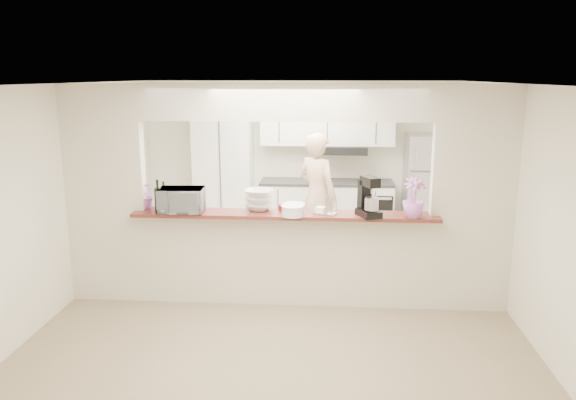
# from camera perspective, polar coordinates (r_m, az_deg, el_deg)

# --- Properties ---
(floor) EXTENTS (6.00, 6.00, 0.00)m
(floor) POSITION_cam_1_polar(r_m,az_deg,el_deg) (6.64, -0.30, -10.37)
(floor) COLOR gray
(floor) RESTS_ON ground
(tile_overlay) EXTENTS (5.00, 2.90, 0.01)m
(tile_overlay) POSITION_cam_1_polar(r_m,az_deg,el_deg) (8.08, 0.57, -6.06)
(tile_overlay) COLOR beige
(tile_overlay) RESTS_ON floor
(partition) EXTENTS (5.00, 0.15, 2.50)m
(partition) POSITION_cam_1_polar(r_m,az_deg,el_deg) (6.21, -0.32, 2.32)
(partition) COLOR beige
(partition) RESTS_ON floor
(bar_counter) EXTENTS (3.40, 0.38, 1.09)m
(bar_counter) POSITION_cam_1_polar(r_m,az_deg,el_deg) (6.43, -0.31, -5.66)
(bar_counter) COLOR beige
(bar_counter) RESTS_ON floor
(kitchen_cabinets) EXTENTS (3.15, 0.62, 2.25)m
(kitchen_cabinets) POSITION_cam_1_polar(r_m,az_deg,el_deg) (8.99, -0.12, 2.24)
(kitchen_cabinets) COLOR silver
(kitchen_cabinets) RESTS_ON floor
(refrigerator) EXTENTS (0.75, 0.70, 1.70)m
(refrigerator) POSITION_cam_1_polar(r_m,az_deg,el_deg) (9.05, 14.11, 1.13)
(refrigerator) COLOR silver
(refrigerator) RESTS_ON floor
(flower_left) EXTENTS (0.34, 0.32, 0.31)m
(flower_left) POSITION_cam_1_polar(r_m,az_deg,el_deg) (6.62, -14.22, 0.50)
(flower_left) COLOR #ED7DCE
(flower_left) RESTS_ON bar_counter
(wine_bottle_a) EXTENTS (0.06, 0.06, 0.31)m
(wine_bottle_a) POSITION_cam_1_polar(r_m,az_deg,el_deg) (6.59, -12.50, 0.22)
(wine_bottle_a) COLOR black
(wine_bottle_a) RESTS_ON bar_counter
(wine_bottle_b) EXTENTS (0.08, 0.08, 0.38)m
(wine_bottle_b) POSITION_cam_1_polar(r_m,az_deg,el_deg) (6.38, -13.07, 0.02)
(wine_bottle_b) COLOR black
(wine_bottle_b) RESTS_ON bar_counter
(toaster_oven) EXTENTS (0.51, 0.36, 0.27)m
(toaster_oven) POSITION_cam_1_polar(r_m,az_deg,el_deg) (6.36, -10.78, -0.01)
(toaster_oven) COLOR #9D9CA1
(toaster_oven) RESTS_ON bar_counter
(serving_bowls) EXTENTS (0.37, 0.37, 0.23)m
(serving_bowls) POSITION_cam_1_polar(r_m,az_deg,el_deg) (6.34, -2.98, -0.02)
(serving_bowls) COLOR silver
(serving_bowls) RESTS_ON bar_counter
(plate_stack_a) EXTENTS (0.25, 0.25, 0.12)m
(plate_stack_a) POSITION_cam_1_polar(r_m,az_deg,el_deg) (6.09, 0.48, -1.11)
(plate_stack_a) COLOR white
(plate_stack_a) RESTS_ON bar_counter
(plate_stack_b) EXTENTS (0.25, 0.25, 0.09)m
(plate_stack_b) POSITION_cam_1_polar(r_m,az_deg,el_deg) (6.30, 0.61, -0.75)
(plate_stack_b) COLOR white
(plate_stack_b) RESTS_ON bar_counter
(red_bowl) EXTENTS (0.14, 0.14, 0.06)m
(red_bowl) POSITION_cam_1_polar(r_m,az_deg,el_deg) (6.36, -0.38, -0.74)
(red_bowl) COLOR maroon
(red_bowl) RESTS_ON bar_counter
(tan_bowl) EXTENTS (0.15, 0.15, 0.07)m
(tan_bowl) POSITION_cam_1_polar(r_m,az_deg,el_deg) (6.36, 0.19, -0.73)
(tan_bowl) COLOR beige
(tan_bowl) RESTS_ON bar_counter
(utensil_caddy) EXTENTS (0.28, 0.23, 0.23)m
(utensil_caddy) POSITION_cam_1_polar(r_m,az_deg,el_deg) (6.18, 3.79, -0.58)
(utensil_caddy) COLOR silver
(utensil_caddy) RESTS_ON bar_counter
(stand_mixer) EXTENTS (0.29, 0.34, 0.44)m
(stand_mixer) POSITION_cam_1_polar(r_m,az_deg,el_deg) (6.11, 8.17, 0.15)
(stand_mixer) COLOR black
(stand_mixer) RESTS_ON bar_counter
(flower_right) EXTENTS (0.29, 0.29, 0.43)m
(flower_right) POSITION_cam_1_polar(r_m,az_deg,el_deg) (6.15, 12.67, 0.21)
(flower_right) COLOR #C56FCF
(flower_right) RESTS_ON bar_counter
(person) EXTENTS (0.78, 0.75, 1.79)m
(person) POSITION_cam_1_polar(r_m,az_deg,el_deg) (8.03, 3.00, 0.40)
(person) COLOR tan
(person) RESTS_ON floor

